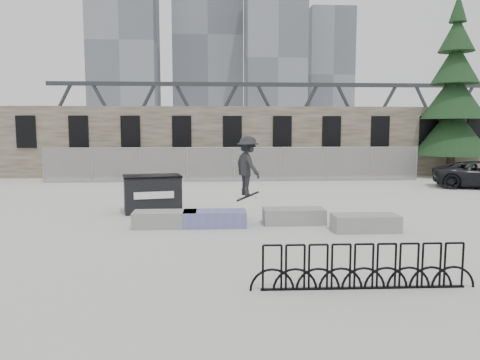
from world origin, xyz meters
name	(u,v)px	position (x,y,z in m)	size (l,w,h in m)	color
ground	(253,225)	(0.00, 0.00, 0.00)	(120.00, 120.00, 0.00)	beige
stone_wall	(232,141)	(0.00, 16.24, 2.26)	(36.00, 2.58, 4.50)	brown
chainlink_fence	(234,164)	(0.00, 12.50, 1.04)	(22.06, 0.06, 2.02)	gray
planter_far_left	(165,218)	(-2.83, -0.10, 0.28)	(2.00, 0.90, 0.51)	gray
planter_center_left	(215,218)	(-1.25, -0.11, 0.28)	(2.00, 0.90, 0.51)	#3638A4
planter_center_right	(294,215)	(1.36, 0.17, 0.28)	(2.00, 0.90, 0.51)	gray
planter_offset	(365,222)	(3.35, -1.07, 0.28)	(2.00, 0.90, 0.51)	gray
dumpster	(152,193)	(-3.56, 2.66, 0.70)	(2.33, 1.70, 1.39)	black
bike_rack	(364,267)	(1.62, -6.14, 0.44)	(4.49, 0.11, 0.90)	black
spruce_tree	(454,102)	(14.07, 14.32, 4.78)	(4.76, 4.76, 11.50)	#38281E
skyline_towers	(212,49)	(-1.01, 93.81, 20.79)	(58.00, 28.00, 48.00)	slate
truss_bridge	(287,121)	(10.00, 55.00, 4.13)	(70.00, 3.00, 9.80)	#2D3033
skateboarder	(248,166)	(-0.13, 0.63, 1.88)	(1.21, 1.48, 2.18)	black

